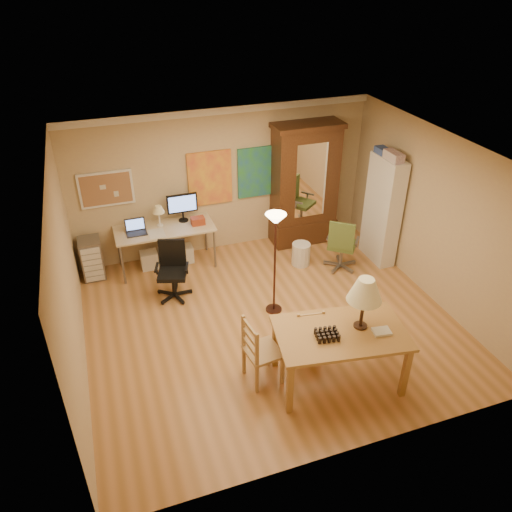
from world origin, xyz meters
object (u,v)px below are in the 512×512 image
object	(u,v)px
dining_table	(349,320)
office_chair_green	(341,255)
computer_desk	(167,242)
bookshelf	(382,210)
armoire	(304,192)
office_chair_black	(174,282)

from	to	relation	value
dining_table	office_chair_green	xyz separation A→B (m)	(1.23, 2.46, -0.71)
dining_table	office_chair_green	size ratio (longest dim) A/B	1.78
dining_table	computer_desk	bearing A→B (deg)	114.98
computer_desk	bookshelf	world-z (taller)	bookshelf
dining_table	bookshelf	xyz separation A→B (m)	(2.04, 2.57, -0.00)
computer_desk	armoire	bearing A→B (deg)	1.70
dining_table	armoire	xyz separation A→B (m)	(1.00, 3.67, 0.04)
computer_desk	office_chair_green	bearing A→B (deg)	-21.23
dining_table	bookshelf	distance (m)	3.28
office_chair_green	armoire	world-z (taller)	armoire
computer_desk	armoire	xyz separation A→B (m)	(2.67, 0.08, 0.54)
office_chair_green	armoire	size ratio (longest dim) A/B	0.43
office_chair_black	armoire	xyz separation A→B (m)	(2.77, 1.07, 0.76)
office_chair_black	office_chair_green	world-z (taller)	office_chair_green
dining_table	office_chair_black	xyz separation A→B (m)	(-1.77, 2.61, -0.72)
computer_desk	office_chair_green	xyz separation A→B (m)	(2.90, -1.13, -0.21)
computer_desk	bookshelf	distance (m)	3.89
office_chair_black	bookshelf	size ratio (longest dim) A/B	0.50
office_chair_green	armoire	bearing A→B (deg)	100.76
office_chair_black	armoire	size ratio (longest dim) A/B	0.42
dining_table	computer_desk	world-z (taller)	dining_table
computer_desk	office_chair_black	bearing A→B (deg)	-95.71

